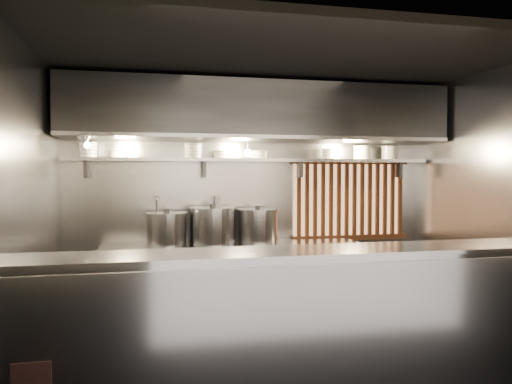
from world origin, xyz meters
name	(u,v)px	position (x,y,z in m)	size (l,w,h in m)	color
floor	(283,351)	(0.00, 0.00, 0.00)	(4.50, 4.50, 0.00)	black
ceiling	(283,59)	(0.00, 0.00, 2.80)	(4.50, 4.50, 0.00)	black
wall_back	(251,199)	(0.00, 1.50, 1.40)	(4.50, 4.50, 0.00)	gray
wall_left	(31,210)	(-2.25, 0.00, 1.40)	(3.00, 3.00, 0.00)	gray
wall_right	(489,204)	(2.25, 0.00, 1.40)	(3.00, 3.00, 0.00)	gray
serving_counter	(316,322)	(0.00, -0.96, 0.57)	(4.50, 0.56, 1.13)	#9C9CA1
cooking_bench	(232,282)	(-0.30, 1.13, 0.45)	(3.00, 0.70, 0.90)	#9C9CA1
bowl_shelf	(254,160)	(0.00, 1.32, 1.88)	(4.40, 0.34, 0.04)	#9C9CA1
exhaust_hood	(258,113)	(0.00, 1.10, 2.42)	(4.40, 0.81, 0.65)	#2D2D30
wood_screen	(350,200)	(1.30, 1.45, 1.38)	(1.56, 0.09, 1.04)	#FFB472
faucet_left	(158,209)	(-1.15, 1.37, 1.31)	(0.04, 0.30, 0.50)	silver
faucet_right	(217,208)	(-0.45, 1.37, 1.31)	(0.04, 0.30, 0.50)	silver
heat_lamp	(85,140)	(-1.90, 0.85, 2.07)	(0.25, 0.35, 0.20)	#9C9CA1
pendant_bulb	(248,153)	(-0.10, 1.20, 1.96)	(0.09, 0.09, 0.19)	#2D2D30
stock_pot_left	(167,229)	(-1.06, 1.12, 1.09)	(0.57, 0.57, 0.42)	#9C9CA1
stock_pot_mid	(213,226)	(-0.53, 1.14, 1.12)	(0.63, 0.63, 0.47)	#9C9CA1
stock_pot_right	(258,225)	(0.01, 1.16, 1.10)	(0.59, 0.59, 0.44)	#9C9CA1
bowl_stack_0	(88,150)	(-1.92, 1.32, 1.98)	(0.21, 0.21, 0.17)	silver
bowl_stack_1	(118,153)	(-1.59, 1.32, 1.95)	(0.20, 0.20, 0.09)	silver
bowl_stack_2	(193,151)	(-0.73, 1.32, 1.98)	(0.21, 0.21, 0.17)	silver
bowl_stack_3	(222,154)	(-0.40, 1.32, 1.95)	(0.21, 0.21, 0.09)	silver
bowl_stack_4	(259,155)	(0.06, 1.32, 1.95)	(0.23, 0.23, 0.09)	silver
bowl_stack_5	(326,154)	(0.92, 1.32, 1.97)	(0.22, 0.22, 0.13)	silver
bowl_stack_6	(361,153)	(1.39, 1.32, 1.98)	(0.21, 0.21, 0.17)	silver
bowl_stack_7	(390,153)	(1.78, 1.32, 1.98)	(0.22, 0.22, 0.17)	silver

